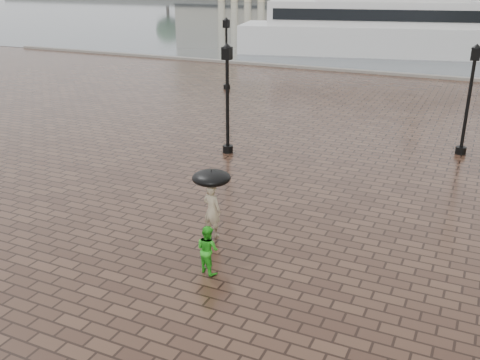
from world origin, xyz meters
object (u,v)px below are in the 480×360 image
(ferry_near, at_px, (388,25))
(adult_pedestrian, at_px, (212,210))
(child_pedestrian, at_px, (208,249))
(street_lamps, at_px, (376,77))

(ferry_near, bearing_deg, adult_pedestrian, -98.81)
(child_pedestrian, xyz_separation_m, ferry_near, (-3.57, 41.95, 2.04))
(street_lamps, distance_m, ferry_near, 25.82)
(adult_pedestrian, bearing_deg, child_pedestrian, 124.27)
(street_lamps, distance_m, adult_pedestrian, 14.77)
(street_lamps, relative_size, child_pedestrian, 16.78)
(child_pedestrian, distance_m, ferry_near, 42.15)
(street_lamps, xyz_separation_m, adult_pedestrian, (-1.48, -14.62, -1.54))
(adult_pedestrian, bearing_deg, ferry_near, -76.51)
(child_pedestrian, bearing_deg, adult_pedestrian, -44.59)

